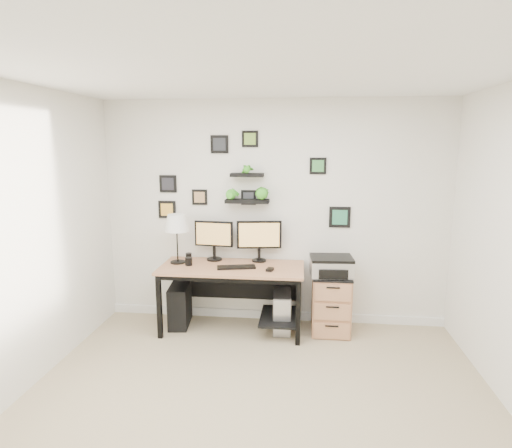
# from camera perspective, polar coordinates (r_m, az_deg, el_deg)

# --- Properties ---
(room) EXTENTS (4.00, 4.00, 4.00)m
(room) POSITION_cam_1_polar(r_m,az_deg,el_deg) (5.32, 2.27, -11.99)
(room) COLOR tan
(room) RESTS_ON ground
(desk) EXTENTS (1.60, 0.70, 0.75)m
(desk) POSITION_cam_1_polar(r_m,az_deg,el_deg) (4.86, -2.74, -6.96)
(desk) COLOR tan
(desk) RESTS_ON ground
(monitor_left) EXTENTS (0.46, 0.19, 0.47)m
(monitor_left) POSITION_cam_1_polar(r_m,az_deg,el_deg) (5.00, -5.64, -1.81)
(monitor_left) COLOR black
(monitor_left) RESTS_ON desk
(monitor_right) EXTENTS (0.51, 0.19, 0.48)m
(monitor_right) POSITION_cam_1_polar(r_m,az_deg,el_deg) (4.92, 0.42, -1.81)
(monitor_right) COLOR black
(monitor_right) RESTS_ON desk
(keyboard) EXTENTS (0.44, 0.22, 0.02)m
(keyboard) POSITION_cam_1_polar(r_m,az_deg,el_deg) (4.73, -2.64, -5.76)
(keyboard) COLOR black
(keyboard) RESTS_ON desk
(mouse) EXTENTS (0.09, 0.11, 0.03)m
(mouse) POSITION_cam_1_polar(r_m,az_deg,el_deg) (4.63, 1.85, -6.08)
(mouse) COLOR black
(mouse) RESTS_ON desk
(table_lamp) EXTENTS (0.28, 0.28, 0.56)m
(table_lamp) POSITION_cam_1_polar(r_m,az_deg,el_deg) (4.91, -10.54, -0.01)
(table_lamp) COLOR black
(table_lamp) RESTS_ON desk
(mug) EXTENTS (0.08, 0.08, 0.09)m
(mug) POSITION_cam_1_polar(r_m,az_deg,el_deg) (4.88, -8.97, -4.95)
(mug) COLOR black
(mug) RESTS_ON desk
(pen_cup) EXTENTS (0.07, 0.07, 0.09)m
(pen_cup) POSITION_cam_1_polar(r_m,az_deg,el_deg) (5.08, -8.96, -4.33)
(pen_cup) COLOR black
(pen_cup) RESTS_ON desk
(pc_tower_black) EXTENTS (0.27, 0.50, 0.48)m
(pc_tower_black) POSITION_cam_1_polar(r_m,az_deg,el_deg) (5.18, -10.11, -10.56)
(pc_tower_black) COLOR black
(pc_tower_black) RESTS_ON ground
(pc_tower_grey) EXTENTS (0.22, 0.46, 0.44)m
(pc_tower_grey) POSITION_cam_1_polar(r_m,az_deg,el_deg) (4.97, 3.47, -11.53)
(pc_tower_grey) COLOR gray
(pc_tower_grey) RESTS_ON ground
(file_cabinet) EXTENTS (0.43, 0.53, 0.67)m
(file_cabinet) POSITION_cam_1_polar(r_m,az_deg,el_deg) (4.97, 9.95, -10.28)
(file_cabinet) COLOR tan
(file_cabinet) RESTS_ON ground
(printer) EXTENTS (0.48, 0.40, 0.21)m
(printer) POSITION_cam_1_polar(r_m,az_deg,el_deg) (4.79, 10.01, -5.54)
(printer) COLOR silver
(printer) RESTS_ON file_cabinet
(wall_decor) EXTENTS (2.26, 0.18, 1.09)m
(wall_decor) POSITION_cam_1_polar(r_m,az_deg,el_deg) (4.90, -1.27, 5.28)
(wall_decor) COLOR black
(wall_decor) RESTS_ON ground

